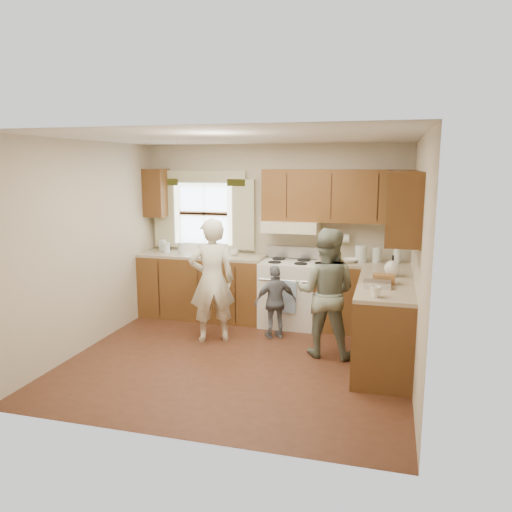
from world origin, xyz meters
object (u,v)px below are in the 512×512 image
(stove, at_px, (289,292))
(woman_right, at_px, (326,293))
(woman_left, at_px, (212,281))
(child, at_px, (276,302))

(stove, distance_m, woman_right, 1.22)
(woman_left, bearing_deg, child, 176.14)
(woman_right, xyz_separation_m, child, (-0.69, 0.42, -0.28))
(woman_right, bearing_deg, child, -28.16)
(stove, relative_size, woman_right, 0.71)
(woman_right, distance_m, child, 0.85)
(woman_left, bearing_deg, stove, -158.76)
(child, bearing_deg, woman_right, 117.64)
(woman_left, distance_m, woman_right, 1.44)
(stove, bearing_deg, woman_left, -131.77)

